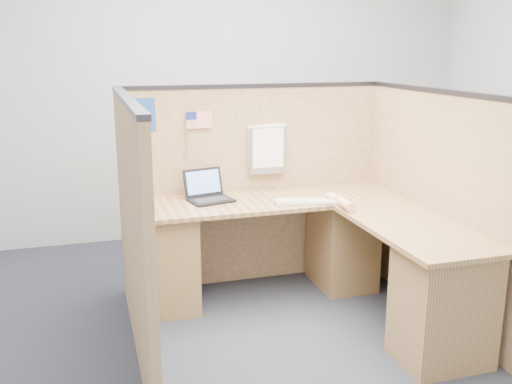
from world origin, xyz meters
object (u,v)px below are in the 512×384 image
object	(u,v)px
l_desk	(311,259)
laptop	(209,192)
keyboard	(307,202)
mouse	(332,199)

from	to	relation	value
l_desk	laptop	bearing A→B (deg)	139.85
l_desk	keyboard	distance (m)	0.40
keyboard	mouse	world-z (taller)	mouse
laptop	keyboard	world-z (taller)	laptop
l_desk	laptop	size ratio (longest dim) A/B	5.72
mouse	laptop	bearing A→B (deg)	159.26
l_desk	mouse	xyz separation A→B (m)	(0.22, 0.19, 0.36)
laptop	mouse	bearing A→B (deg)	-33.90
l_desk	laptop	xyz separation A→B (m)	(-0.59, 0.50, 0.39)
l_desk	keyboard	xyz separation A→B (m)	(0.04, 0.19, 0.35)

